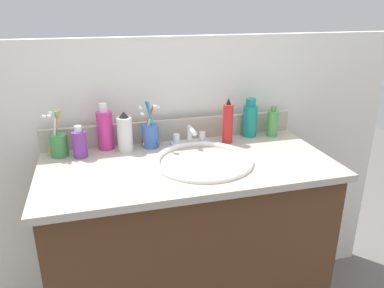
% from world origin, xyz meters
% --- Properties ---
extents(vanity_cabinet, '(1.04, 0.49, 0.84)m').
position_xyz_m(vanity_cabinet, '(0.00, 0.00, 0.42)').
color(vanity_cabinet, '#4C2D19').
rests_on(vanity_cabinet, ground_plane).
extents(countertop, '(1.09, 0.53, 0.03)m').
position_xyz_m(countertop, '(0.00, 0.00, 0.86)').
color(countertop, '#B2A899').
rests_on(countertop, vanity_cabinet).
extents(backsplash, '(1.09, 0.02, 0.09)m').
position_xyz_m(backsplash, '(0.00, 0.25, 0.91)').
color(backsplash, '#B2A899').
rests_on(backsplash, countertop).
extents(back_wall, '(2.19, 0.04, 1.30)m').
position_xyz_m(back_wall, '(0.00, 0.32, 0.65)').
color(back_wall, white).
rests_on(back_wall, ground_plane).
extents(sink_basin, '(0.37, 0.37, 0.11)m').
position_xyz_m(sink_basin, '(0.06, -0.02, 0.84)').
color(sink_basin, white).
rests_on(sink_basin, countertop).
extents(faucet, '(0.16, 0.10, 0.08)m').
position_xyz_m(faucet, '(0.06, 0.18, 0.90)').
color(faucet, silver).
rests_on(faucet, countertop).
extents(bottle_soap_pink, '(0.06, 0.06, 0.19)m').
position_xyz_m(bottle_soap_pink, '(-0.29, 0.22, 0.95)').
color(bottle_soap_pink, '#D8338C').
rests_on(bottle_soap_pink, countertop).
extents(bottle_lotion_white, '(0.06, 0.06, 0.16)m').
position_xyz_m(bottle_lotion_white, '(-0.21, 0.18, 0.94)').
color(bottle_lotion_white, white).
rests_on(bottle_lotion_white, countertop).
extents(bottle_cream_purple, '(0.05, 0.05, 0.13)m').
position_xyz_m(bottle_cream_purple, '(-0.39, 0.16, 0.92)').
color(bottle_cream_purple, '#7A3899').
rests_on(bottle_cream_purple, countertop).
extents(bottle_spray_red, '(0.04, 0.04, 0.19)m').
position_xyz_m(bottle_spray_red, '(0.22, 0.16, 0.96)').
color(bottle_spray_red, red).
rests_on(bottle_spray_red, countertop).
extents(bottle_mouthwash_teal, '(0.06, 0.06, 0.17)m').
position_xyz_m(bottle_mouthwash_teal, '(0.34, 0.21, 0.95)').
color(bottle_mouthwash_teal, teal).
rests_on(bottle_mouthwash_teal, countertop).
extents(bottle_toner_green, '(0.05, 0.05, 0.14)m').
position_xyz_m(bottle_toner_green, '(0.44, 0.19, 0.93)').
color(bottle_toner_green, '#4C9E4C').
rests_on(bottle_toner_green, countertop).
extents(cup_blue_plastic, '(0.08, 0.08, 0.19)m').
position_xyz_m(cup_blue_plastic, '(-0.11, 0.19, 0.92)').
color(cup_blue_plastic, '#3F66B7').
rests_on(cup_blue_plastic, countertop).
extents(cup_green, '(0.08, 0.07, 0.18)m').
position_xyz_m(cup_green, '(-0.46, 0.19, 0.92)').
color(cup_green, '#3F8C47').
rests_on(cup_green, countertop).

